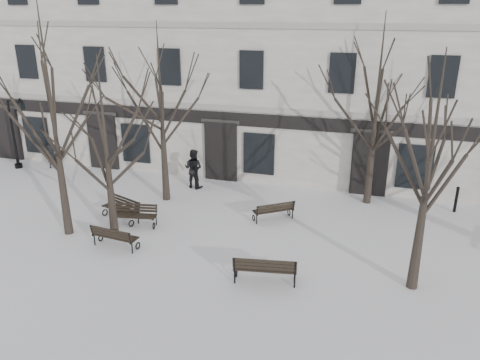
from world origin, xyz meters
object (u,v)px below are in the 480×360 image
at_px(tree_1, 104,129).
at_px(bench_2, 265,268).
at_px(lamp_post, 16,128).
at_px(bench_4, 274,210).
at_px(bench_3, 122,208).
at_px(bench_0, 135,215).
at_px(tree_0, 50,97).
at_px(tree_2, 432,148).
at_px(bench_1, 114,236).

relative_size(tree_1, bench_2, 3.27).
distance_m(tree_1, lamp_post, 10.71).
height_order(tree_1, bench_4, tree_1).
relative_size(bench_2, bench_3, 1.09).
distance_m(bench_0, bench_3, 0.87).
height_order(tree_1, lamp_post, tree_1).
height_order(tree_0, bench_2, tree_0).
bearing_deg(tree_2, bench_0, 171.44).
xyz_separation_m(tree_0, bench_4, (7.21, 3.26, -4.72)).
bearing_deg(bench_4, lamp_post, -46.29).
bearing_deg(lamp_post, bench_4, -10.56).
bearing_deg(bench_0, bench_3, 144.26).
relative_size(tree_2, bench_0, 4.02).
height_order(tree_1, tree_2, tree_2).
xyz_separation_m(bench_1, bench_4, (4.92, 3.82, -0.01)).
bearing_deg(bench_4, bench_0, -14.65).
relative_size(bench_1, lamp_post, 0.46).
bearing_deg(tree_1, tree_0, -173.87).
xyz_separation_m(bench_2, bench_4, (-0.71, 4.55, -0.08)).
distance_m(bench_1, bench_2, 5.67).
xyz_separation_m(tree_1, tree_2, (10.44, -0.43, 0.30)).
distance_m(tree_0, bench_1, 5.26).
height_order(tree_0, bench_1, tree_0).
bearing_deg(bench_0, tree_0, -157.98).
xyz_separation_m(tree_0, tree_1, (1.84, 0.20, -1.04)).
distance_m(bench_0, bench_1, 1.86).
xyz_separation_m(tree_0, bench_3, (1.33, 1.68, -4.69)).
xyz_separation_m(tree_0, bench_1, (2.29, -0.56, -4.71)).
distance_m(tree_2, bench_3, 11.80).
height_order(bench_0, bench_2, bench_2).
bearing_deg(bench_1, tree_1, -53.14).
bearing_deg(tree_0, bench_1, -13.64).
bearing_deg(tree_0, lamp_post, 139.83).
height_order(tree_1, bench_0, tree_1).
bearing_deg(bench_3, lamp_post, 175.10).
bearing_deg(bench_2, bench_0, -33.07).
xyz_separation_m(tree_1, bench_0, (0.27, 1.10, -3.66)).
relative_size(bench_0, bench_2, 0.88).
distance_m(tree_2, bench_4, 7.33).
bearing_deg(tree_0, bench_4, 24.36).
height_order(bench_3, bench_4, bench_3).
distance_m(bench_2, bench_3, 7.23).
bearing_deg(bench_0, bench_2, -33.62).
bearing_deg(bench_3, bench_0, -4.14).
relative_size(bench_1, bench_3, 0.95).
relative_size(tree_0, bench_0, 4.68).
distance_m(bench_4, lamp_post, 14.56).
bearing_deg(bench_1, bench_3, -60.45).
bearing_deg(bench_3, bench_2, -2.28).
bearing_deg(tree_1, bench_3, 109.24).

